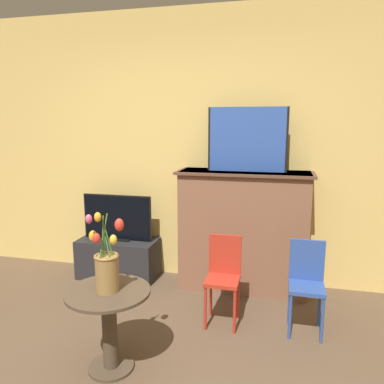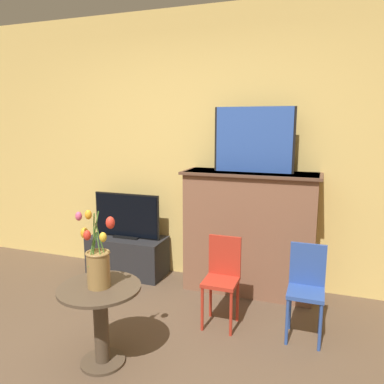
{
  "view_description": "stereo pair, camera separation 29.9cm",
  "coord_description": "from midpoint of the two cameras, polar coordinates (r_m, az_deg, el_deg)",
  "views": [
    {
      "loc": [
        0.88,
        -1.57,
        1.61
      ],
      "look_at": [
        0.19,
        1.28,
        1.06
      ],
      "focal_mm": 35.0,
      "sensor_mm": 36.0,
      "label": 1
    },
    {
      "loc": [
        1.16,
        -1.49,
        1.61
      ],
      "look_at": [
        0.19,
        1.28,
        1.06
      ],
      "focal_mm": 35.0,
      "sensor_mm": 36.0,
      "label": 2
    }
  ],
  "objects": [
    {
      "name": "fireplace_mantel",
      "position": [
        3.62,
        5.47,
        -5.79
      ],
      "size": [
        1.26,
        0.42,
        1.16
      ],
      "color": "brown",
      "rests_on": "ground"
    },
    {
      "name": "chair_red",
      "position": [
        3.07,
        2.0,
        -12.32
      ],
      "size": [
        0.26,
        0.26,
        0.71
      ],
      "color": "#B22D1E",
      "rests_on": "ground"
    },
    {
      "name": "tv_monitor",
      "position": [
        3.97,
        -13.45,
        -3.93
      ],
      "size": [
        0.73,
        0.12,
        0.47
      ],
      "color": "black",
      "rests_on": "tv_stand"
    },
    {
      "name": "painting",
      "position": [
        3.48,
        5.99,
        7.95
      ],
      "size": [
        0.73,
        0.03,
        0.59
      ],
      "color": "black",
      "rests_on": "fireplace_mantel"
    },
    {
      "name": "side_table",
      "position": [
        2.64,
        -15.87,
        -18.15
      ],
      "size": [
        0.54,
        0.54,
        0.55
      ],
      "color": "#4C3D2D",
      "rests_on": "ground"
    },
    {
      "name": "wall_back",
      "position": [
        3.81,
        -1.99,
        6.67
      ],
      "size": [
        8.0,
        0.06,
        2.7
      ],
      "color": "#E0BC66",
      "rests_on": "ground"
    },
    {
      "name": "chair_blue",
      "position": [
        3.04,
        14.34,
        -12.9
      ],
      "size": [
        0.26,
        0.26,
        0.71
      ],
      "color": "#2D4C99",
      "rests_on": "ground"
    },
    {
      "name": "tv_stand",
      "position": [
        4.1,
        -13.22,
        -9.79
      ],
      "size": [
        0.82,
        0.39,
        0.41
      ],
      "color": "#232326",
      "rests_on": "ground"
    },
    {
      "name": "vase_tulips",
      "position": [
        2.49,
        -16.32,
        -10.82
      ],
      "size": [
        0.19,
        0.21,
        0.53
      ],
      "color": "olive",
      "rests_on": "side_table"
    }
  ]
}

